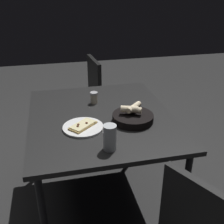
% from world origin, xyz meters
% --- Properties ---
extents(ground, '(8.00, 8.00, 0.00)m').
position_xyz_m(ground, '(0.00, 0.00, 0.00)').
color(ground, '#2C2C2C').
extents(dining_table, '(0.96, 1.11, 0.75)m').
position_xyz_m(dining_table, '(0.00, 0.00, 0.69)').
color(dining_table, black).
rests_on(dining_table, ground).
extents(pizza_plate, '(0.25, 0.25, 0.04)m').
position_xyz_m(pizza_plate, '(-0.14, -0.15, 0.76)').
color(pizza_plate, white).
rests_on(pizza_plate, dining_table).
extents(bread_basket, '(0.27, 0.27, 0.11)m').
position_xyz_m(bread_basket, '(0.19, -0.13, 0.78)').
color(bread_basket, black).
rests_on(bread_basket, dining_table).
extents(beer_glass, '(0.07, 0.07, 0.15)m').
position_xyz_m(beer_glass, '(-0.03, -0.41, 0.81)').
color(beer_glass, silver).
rests_on(beer_glass, dining_table).
extents(pepper_shaker, '(0.06, 0.06, 0.09)m').
position_xyz_m(pepper_shaker, '(-0.01, 0.21, 0.79)').
color(pepper_shaker, '#BFB299').
rests_on(pepper_shaker, dining_table).
extents(chair_near, '(0.48, 0.48, 0.88)m').
position_xyz_m(chair_near, '(-0.00, 0.95, 0.50)').
color(chair_near, '#262626').
rests_on(chair_near, ground).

